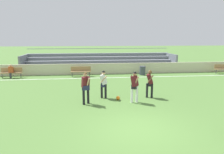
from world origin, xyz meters
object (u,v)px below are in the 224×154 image
Objects in this scene: player_dark_dropping_back at (150,81)px; player_dark_pressing_high at (86,85)px; bench_far_left at (223,68)px; trash_bin at (142,71)px; spectator_seated at (11,70)px; bench_near_bin at (81,70)px; bleacher_stand at (100,61)px; player_white_wide_right at (104,82)px; player_dark_wide_left at (135,84)px; bench_far_right at (11,72)px; soccer_ball at (118,98)px.

player_dark_pressing_high is at bearing -167.64° from player_dark_dropping_back.
bench_far_left reaches higher than trash_bin.
bench_near_bin is at bearing 1.11° from spectator_seated.
player_dark_pressing_high is at bearing -86.36° from bench_near_bin.
bleacher_stand is at bearing 135.52° from trash_bin.
player_dark_dropping_back is at bearing -4.08° from player_white_wide_right.
bench_near_bin is at bearing 110.98° from player_dark_wide_left.
bench_near_bin is 8.17m from player_dark_pressing_high.
bench_far_right is at bearing 128.67° from player_dark_pressing_high.
trash_bin is 0.51× the size of player_white_wide_right.
player_white_wide_right is 1.23m from soccer_ball.
spectator_seated is 12.50m from player_dark_dropping_back.
trash_bin is (-8.10, 0.10, -0.13)m from bench_far_left.
player_white_wide_right reaches higher than bench_far_right.
bench_far_left is 1.06× the size of player_dark_wide_left.
bench_far_right is 1.49× the size of spectator_seated.
trash_bin is 0.49× the size of player_dark_wide_left.
bench_near_bin is (-2.01, -3.76, -0.38)m from bleacher_stand.
bleacher_stand is 8.98× the size of bench_near_bin.
soccer_ball is (-1.90, -0.25, -0.86)m from player_dark_dropping_back.
player_dark_wide_left is 1.36m from player_dark_dropping_back.
player_dark_dropping_back is (2.20, -11.09, 0.04)m from bleacher_stand.
bleacher_stand is 10.91m from player_white_wide_right.
player_dark_wide_left is at bearing -142.96° from player_dark_dropping_back.
bench_far_right is 5.99m from bench_near_bin.
bench_far_right is at bearing 90.00° from spectator_seated.
bleacher_stand is 5.25m from trash_bin.
player_dark_dropping_back is (-9.64, -7.33, 0.42)m from bench_far_left.
player_dark_wide_left is (-10.72, -8.15, 0.47)m from bench_far_left.
player_white_wide_right is 0.95× the size of player_dark_pressing_high.
player_dark_dropping_back is (4.21, -7.33, 0.42)m from bench_near_bin.
player_white_wide_right is at bearing -149.90° from bench_far_left.
bench_far_right is at bearing 136.52° from player_white_wide_right.
bench_far_left is 12.11m from player_dark_dropping_back.
player_dark_wide_left is 1.34m from soccer_ball.
spectator_seated is (0.00, -0.12, 0.16)m from bench_far_right.
player_dark_pressing_high is 3.78m from player_dark_dropping_back.
trash_bin is 3.76× the size of soccer_ball.
trash_bin is 8.41m from soccer_ball.
player_white_wide_right is 0.95× the size of player_dark_wide_left.
bleacher_stand is at bearing 95.33° from player_dark_wide_left.
bleacher_stand is at bearing 162.36° from bench_far_left.
bleacher_stand is 9.99× the size of player_white_wide_right.
trash_bin is at bearing 0.97° from bench_near_bin.
bench_near_bin is 1.06× the size of player_dark_wide_left.
bleacher_stand reaches higher than soccer_ball.
bleacher_stand reaches higher than player_dark_dropping_back.
player_dark_pressing_high is at bearing -122.41° from trash_bin.
trash_bin is at bearing 59.79° from player_white_wide_right.
spectator_seated is at bearing -178.89° from bench_near_bin.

